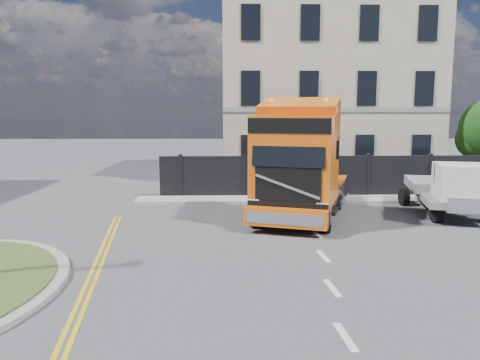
{
  "coord_description": "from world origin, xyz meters",
  "views": [
    {
      "loc": [
        0.25,
        -13.16,
        4.05
      ],
      "look_at": [
        0.65,
        2.4,
        1.8
      ],
      "focal_mm": 35.0,
      "sensor_mm": 36.0,
      "label": 1
    }
  ],
  "objects": [
    {
      "name": "ground",
      "position": [
        0.0,
        0.0,
        0.0
      ],
      "size": [
        120.0,
        120.0,
        0.0
      ],
      "primitive_type": "plane",
      "color": "#424244",
      "rests_on": "ground"
    },
    {
      "name": "hoarding_fence",
      "position": [
        6.55,
        9.0,
        1.0
      ],
      "size": [
        18.8,
        0.25,
        2.0
      ],
      "color": "black",
      "rests_on": "ground"
    },
    {
      "name": "georgian_building",
      "position": [
        6.0,
        16.5,
        5.77
      ],
      "size": [
        12.3,
        10.3,
        12.8
      ],
      "color": "beige",
      "rests_on": "ground"
    },
    {
      "name": "pavement_far",
      "position": [
        6.0,
        8.1,
        0.06
      ],
      "size": [
        20.0,
        1.6,
        0.12
      ],
      "primitive_type": "cube",
      "color": "gray",
      "rests_on": "ground"
    },
    {
      "name": "truck",
      "position": [
        2.93,
        4.22,
        2.0
      ],
      "size": [
        4.99,
        7.93,
        4.46
      ],
      "rotation": [
        0.0,
        0.0,
        -0.33
      ],
      "color": "black",
      "rests_on": "ground"
    },
    {
      "name": "flatbed_pickup",
      "position": [
        9.01,
        4.24,
        1.17
      ],
      "size": [
        3.18,
        5.57,
        2.17
      ],
      "rotation": [
        0.0,
        0.0,
        -0.23
      ],
      "color": "slate",
      "rests_on": "ground"
    }
  ]
}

